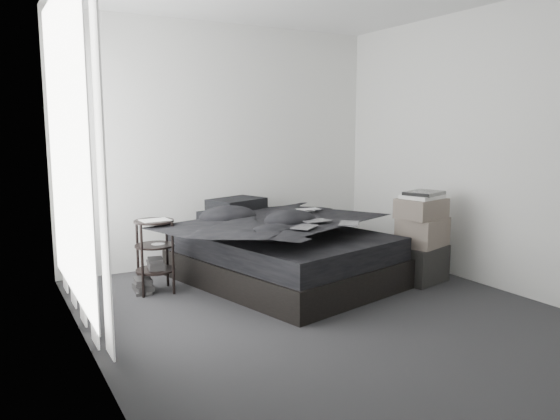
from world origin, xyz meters
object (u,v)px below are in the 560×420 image
side_stand (155,257)px  box_lower (420,263)px  laptop (307,204)px  bed (283,268)px

side_stand → box_lower: (2.36, -0.91, -0.15)m
laptop → side_stand: laptop is taller
laptop → side_stand: 1.59m
side_stand → box_lower: 2.53m
laptop → box_lower: 1.26m
side_stand → bed: bearing=-13.1°
laptop → side_stand: (-1.53, 0.14, -0.40)m
bed → laptop: laptop is taller
laptop → side_stand: size_ratio=0.49×
bed → box_lower: size_ratio=4.13×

